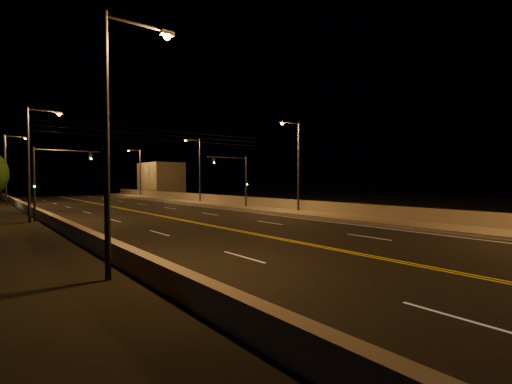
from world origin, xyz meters
TOP-DOWN VIEW (x-y plane):
  - road at (0.00, 20.00)m, footprint 18.00×120.00m
  - sidewalk at (10.80, 20.00)m, footprint 3.60×120.00m
  - curb at (8.93, 20.00)m, footprint 0.14×120.00m
  - parapet_wall at (12.45, 20.00)m, footprint 0.30×120.00m
  - jersey_barrier at (-9.18, 20.00)m, footprint 0.45×120.00m
  - distant_building_right at (16.50, 67.84)m, footprint 6.00×10.00m
  - parapet_rail at (12.45, 20.00)m, footprint 0.06×120.00m
  - lane_markings at (0.00, 19.93)m, footprint 17.32×116.00m
  - streetlight_1 at (11.52, 23.81)m, footprint 2.55×0.28m
  - streetlight_2 at (11.52, 43.54)m, footprint 2.55×0.28m
  - streetlight_3 at (11.52, 66.41)m, footprint 2.55×0.28m
  - streetlight_4 at (-9.92, 10.45)m, footprint 2.55×0.28m
  - streetlight_5 at (-9.92, 31.09)m, footprint 2.55×0.28m
  - streetlight_6 at (-9.92, 53.83)m, footprint 2.55×0.28m
  - traffic_signal_right at (9.98, 31.47)m, footprint 5.11×0.31m
  - traffic_signal_left at (-8.78, 31.47)m, footprint 5.11×0.31m
  - overhead_wires at (0.00, 29.50)m, footprint 22.00×0.03m

SIDE VIEW (x-z plane):
  - road at x=0.00m, z-range 0.00..0.02m
  - lane_markings at x=0.00m, z-range 0.02..0.02m
  - curb at x=8.93m, z-range 0.00..0.15m
  - sidewalk at x=10.80m, z-range 0.00..0.30m
  - jersey_barrier at x=-9.18m, z-range 0.00..0.83m
  - parapet_wall at x=12.45m, z-range 0.30..1.30m
  - parapet_rail at x=12.45m, z-range 1.30..1.36m
  - distant_building_right at x=16.50m, z-range 0.00..6.63m
  - traffic_signal_right at x=9.98m, z-range 0.80..6.76m
  - traffic_signal_left at x=-8.78m, z-range 0.80..6.76m
  - streetlight_1 at x=11.52m, z-range 0.71..9.68m
  - streetlight_2 at x=11.52m, z-range 0.71..9.68m
  - streetlight_3 at x=11.52m, z-range 0.71..9.68m
  - streetlight_4 at x=-9.92m, z-range 0.71..9.68m
  - streetlight_5 at x=-9.92m, z-range 0.71..9.68m
  - streetlight_6 at x=-9.92m, z-range 0.71..9.68m
  - overhead_wires at x=0.00m, z-range 6.98..7.81m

